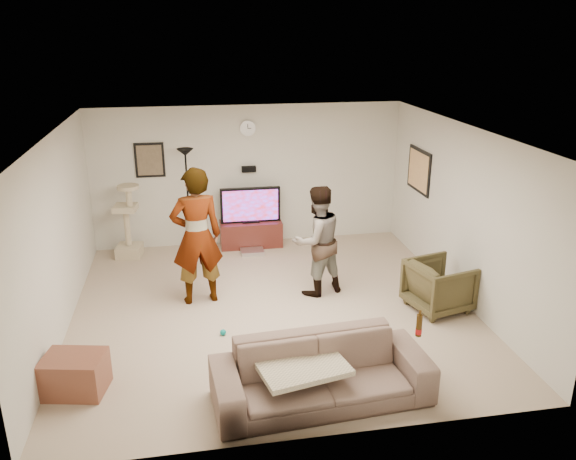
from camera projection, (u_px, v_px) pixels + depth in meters
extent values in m
cube|color=tan|center=(272.00, 309.00, 8.13)|extent=(5.50, 5.50, 0.02)
cube|color=silver|center=(271.00, 131.00, 7.29)|extent=(5.50, 5.50, 0.02)
cube|color=silver|center=(249.00, 175.00, 10.26)|extent=(5.50, 0.04, 2.50)
cube|color=silver|center=(317.00, 323.00, 5.16)|extent=(5.50, 0.04, 2.50)
cube|color=silver|center=(57.00, 237.00, 7.25)|extent=(0.04, 5.50, 2.50)
cube|color=silver|center=(462.00, 214.00, 8.16)|extent=(0.04, 5.50, 2.50)
cylinder|color=silver|center=(248.00, 128.00, 9.95)|extent=(0.26, 0.04, 0.26)
cube|color=black|center=(249.00, 169.00, 10.16)|extent=(0.25, 0.10, 0.10)
cube|color=brown|center=(150.00, 160.00, 9.84)|extent=(0.42, 0.03, 0.52)
cube|color=#E0A66B|center=(419.00, 170.00, 9.56)|extent=(0.03, 0.78, 0.62)
cube|color=#471B15|center=(251.00, 234.00, 10.37)|extent=(1.10, 0.45, 0.46)
cube|color=silver|center=(252.00, 252.00, 10.07)|extent=(0.40, 0.30, 0.07)
cube|color=black|center=(250.00, 205.00, 10.19)|extent=(1.06, 0.08, 0.63)
cube|color=#653DEA|center=(251.00, 206.00, 10.15)|extent=(0.98, 0.01, 0.56)
cylinder|color=black|center=(188.00, 202.00, 9.81)|extent=(0.32, 0.32, 1.85)
cube|color=#C1B38F|center=(127.00, 221.00, 9.75)|extent=(0.47, 0.47, 1.29)
imported|color=#95929D|center=(197.00, 236.00, 8.03)|extent=(0.79, 0.58, 1.99)
imported|color=#2F5882|center=(317.00, 241.00, 8.35)|extent=(0.96, 0.86, 1.65)
imported|color=brown|center=(321.00, 373.00, 6.03)|extent=(2.34, 1.05, 0.67)
cube|color=beige|center=(301.00, 365.00, 5.96)|extent=(1.03, 0.88, 0.06)
cylinder|color=#3B2408|center=(419.00, 325.00, 6.05)|extent=(0.06, 0.06, 0.25)
imported|color=#403820|center=(439.00, 286.00, 8.00)|extent=(0.94, 0.93, 0.71)
cube|color=brown|center=(75.00, 374.00, 6.21)|extent=(0.73, 0.60, 0.43)
sphere|color=#09827D|center=(223.00, 332.00, 7.40)|extent=(0.08, 0.08, 0.08)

